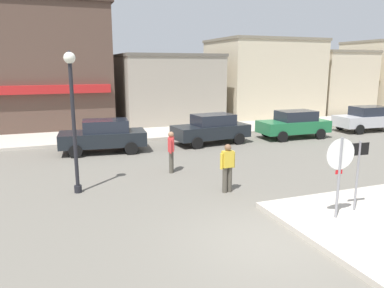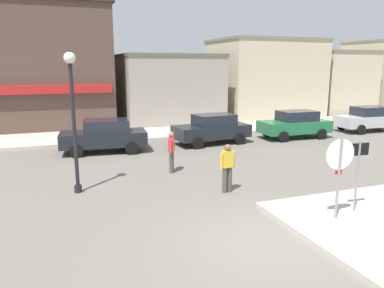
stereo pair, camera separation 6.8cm
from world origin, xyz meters
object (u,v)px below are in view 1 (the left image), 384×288
Objects in this scene: parked_car_nearest at (104,136)px; pedestrian_crossing_near at (227,167)px; lamp_post at (72,102)px; stop_sign at (339,167)px; one_way_sign at (358,169)px; parked_car_second at (211,129)px; parked_car_fourth at (367,118)px; pedestrian_crossing_far at (171,151)px; parked_car_third at (294,124)px.

pedestrian_crossing_near reaches higher than parked_car_nearest.
lamp_post reaches higher than parked_car_nearest.
stop_sign is 0.90m from one_way_sign.
one_way_sign reaches higher than parked_car_second.
lamp_post is 1.12× the size of parked_car_fourth.
parked_car_third is at bearing 26.35° from pedestrian_crossing_far.
pedestrian_crossing_near is at bearing 129.48° from one_way_sign.
pedestrian_crossing_far is (-8.69, -4.30, 0.06)m from parked_car_third.
parked_car_second is at bearing -179.45° from parked_car_fourth.
stop_sign is 11.50m from parked_car_nearest.
parked_car_fourth is (5.68, 0.29, 0.00)m from parked_car_third.
pedestrian_crossing_near is (-1.61, 3.22, -0.65)m from stop_sign.
lamp_post reaches higher than stop_sign.
lamp_post is 5.31m from pedestrian_crossing_near.
parked_car_third is at bearing 59.72° from stop_sign.
stop_sign is 15.87m from parked_car_fourth.
parked_car_second is at bearing 0.51° from parked_car_nearest.
pedestrian_crossing_far is at bearing 109.61° from pedestrian_crossing_near.
parked_car_fourth is at bearing 0.54° from parked_car_nearest.
parked_car_nearest is 1.02× the size of parked_car_fourth.
parked_car_second is 10.74m from parked_car_fourth.
parked_car_nearest is 5.61m from parked_car_second.
one_way_sign is at bearing 15.43° from stop_sign.
stop_sign is 10.63m from parked_car_second.
stop_sign is 0.55× the size of parked_car_nearest.
lamp_post is 1.09× the size of parked_car_second.
pedestrian_crossing_far is at bearing -128.96° from parked_car_second.
parked_car_second is 1.03× the size of parked_car_third.
parked_car_nearest is at bearing 117.96° from one_way_sign.
parked_car_fourth is at bearing 43.76° from one_way_sign.
lamp_post is at bearing -105.83° from parked_car_nearest.
pedestrian_crossing_far is (1.98, -4.44, 0.06)m from parked_car_nearest.
pedestrian_crossing_near reaches higher than parked_car_fourth.
one_way_sign is 0.52× the size of parked_car_third.
parked_car_fourth is (17.94, 5.77, -2.15)m from lamp_post.
lamp_post is at bearing -155.91° from parked_car_third.
one_way_sign is 0.46× the size of lamp_post.
lamp_post is at bearing 159.95° from pedestrian_crossing_near.
parked_car_nearest is 16.35m from parked_car_fourth.
one_way_sign is 1.30× the size of pedestrian_crossing_near.
parked_car_fourth is at bearing 17.73° from pedestrian_crossing_far.
pedestrian_crossing_far is (-14.37, -4.59, 0.06)m from parked_car_fourth.
stop_sign is 0.57× the size of parked_car_third.
pedestrian_crossing_near is at bearing -109.60° from parked_car_second.
lamp_post reaches higher than parked_car_third.
stop_sign is 0.55× the size of parked_car_second.
stop_sign is at bearing -120.28° from parked_car_third.
parked_car_third is (12.26, 5.48, -2.15)m from lamp_post.
lamp_post is at bearing 141.74° from stop_sign.
stop_sign is at bearing -66.32° from parked_car_nearest.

